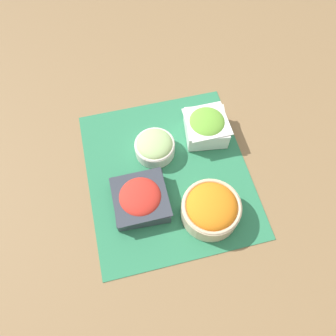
{
  "coord_description": "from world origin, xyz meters",
  "views": [
    {
      "loc": [
        0.43,
        -0.1,
        0.89
      ],
      "look_at": [
        0.0,
        0.0,
        0.03
      ],
      "focal_mm": 35.0,
      "sensor_mm": 36.0,
      "label": 1
    }
  ],
  "objects_px": {
    "cucumber_bowl": "(155,146)",
    "lettuce_bowl": "(206,126)",
    "tomato_bowl": "(140,199)",
    "carrot_bowl": "(211,208)"
  },
  "relations": [
    {
      "from": "cucumber_bowl",
      "to": "lettuce_bowl",
      "type": "distance_m",
      "value": 0.17
    },
    {
      "from": "tomato_bowl",
      "to": "cucumber_bowl",
      "type": "bearing_deg",
      "value": 154.11
    },
    {
      "from": "carrot_bowl",
      "to": "cucumber_bowl",
      "type": "height_order",
      "value": "carrot_bowl"
    },
    {
      "from": "cucumber_bowl",
      "to": "lettuce_bowl",
      "type": "xyz_separation_m",
      "value": [
        -0.03,
        0.17,
        0.01
      ]
    },
    {
      "from": "carrot_bowl",
      "to": "lettuce_bowl",
      "type": "bearing_deg",
      "value": 165.93
    },
    {
      "from": "carrot_bowl",
      "to": "cucumber_bowl",
      "type": "xyz_separation_m",
      "value": [
        -0.24,
        -0.1,
        -0.01
      ]
    },
    {
      "from": "tomato_bowl",
      "to": "lettuce_bowl",
      "type": "height_order",
      "value": "lettuce_bowl"
    },
    {
      "from": "cucumber_bowl",
      "to": "tomato_bowl",
      "type": "bearing_deg",
      "value": -25.89
    },
    {
      "from": "cucumber_bowl",
      "to": "carrot_bowl",
      "type": "bearing_deg",
      "value": 23.81
    },
    {
      "from": "tomato_bowl",
      "to": "lettuce_bowl",
      "type": "xyz_separation_m",
      "value": [
        -0.18,
        0.25,
        0.01
      ]
    }
  ]
}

